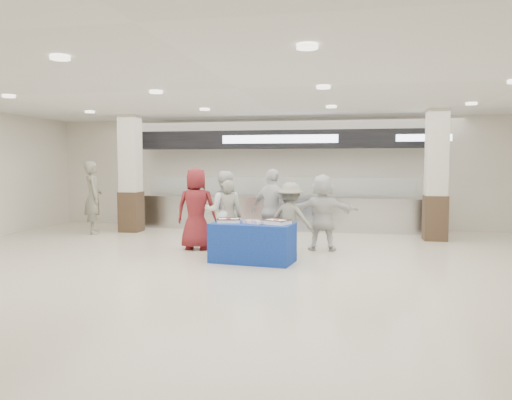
% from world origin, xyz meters
% --- Properties ---
extents(ground, '(14.00, 14.00, 0.00)m').
position_xyz_m(ground, '(0.00, 0.00, 0.00)').
color(ground, beige).
rests_on(ground, ground).
extents(serving_line, '(8.70, 0.85, 2.80)m').
position_xyz_m(serving_line, '(0.00, 5.40, 1.16)').
color(serving_line, '#B2B4B9').
rests_on(serving_line, ground).
extents(column_left, '(0.55, 0.55, 3.20)m').
position_xyz_m(column_left, '(-4.00, 4.20, 1.53)').
color(column_left, '#352518').
rests_on(column_left, ground).
extents(column_right, '(0.55, 0.55, 3.20)m').
position_xyz_m(column_right, '(4.00, 4.20, 1.53)').
color(column_right, '#352518').
rests_on(column_right, ground).
extents(display_table, '(1.64, 0.98, 0.75)m').
position_xyz_m(display_table, '(0.14, 0.66, 0.38)').
color(display_table, navy).
rests_on(display_table, ground).
extents(sheet_cake_left, '(0.50, 0.43, 0.09)m').
position_xyz_m(sheet_cake_left, '(-0.34, 0.70, 0.80)').
color(sheet_cake_left, white).
rests_on(sheet_cake_left, display_table).
extents(sheet_cake_right, '(0.58, 0.53, 0.10)m').
position_xyz_m(sheet_cake_right, '(0.60, 0.63, 0.80)').
color(sheet_cake_right, white).
rests_on(sheet_cake_right, display_table).
extents(cupcake_tray, '(0.46, 0.42, 0.06)m').
position_xyz_m(cupcake_tray, '(0.19, 0.61, 0.78)').
color(cupcake_tray, '#BABABF').
rests_on(cupcake_tray, display_table).
extents(civilian_maroon, '(0.92, 0.64, 1.79)m').
position_xyz_m(civilian_maroon, '(-1.34, 1.80, 0.90)').
color(civilian_maroon, maroon).
rests_on(civilian_maroon, ground).
extents(soldier_a, '(0.60, 0.42, 1.55)m').
position_xyz_m(soldier_a, '(-0.55, 1.51, 0.77)').
color(soldier_a, slate).
rests_on(soldier_a, ground).
extents(chef_tall, '(0.98, 0.85, 1.72)m').
position_xyz_m(chef_tall, '(-0.69, 1.69, 0.86)').
color(chef_tall, silver).
rests_on(chef_tall, ground).
extents(chef_short, '(1.13, 0.83, 1.77)m').
position_xyz_m(chef_short, '(0.36, 1.75, 0.89)').
color(chef_short, silver).
rests_on(chef_short, ground).
extents(soldier_b, '(1.07, 0.76, 1.50)m').
position_xyz_m(soldier_b, '(0.76, 1.52, 0.75)').
color(soldier_b, slate).
rests_on(soldier_b, ground).
extents(civilian_white, '(1.56, 0.58, 1.66)m').
position_xyz_m(civilian_white, '(1.37, 2.22, 0.83)').
color(civilian_white, silver).
rests_on(civilian_white, ground).
extents(soldier_bg, '(0.77, 0.85, 1.95)m').
position_xyz_m(soldier_bg, '(-4.83, 3.64, 0.97)').
color(soldier_bg, slate).
rests_on(soldier_bg, ground).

